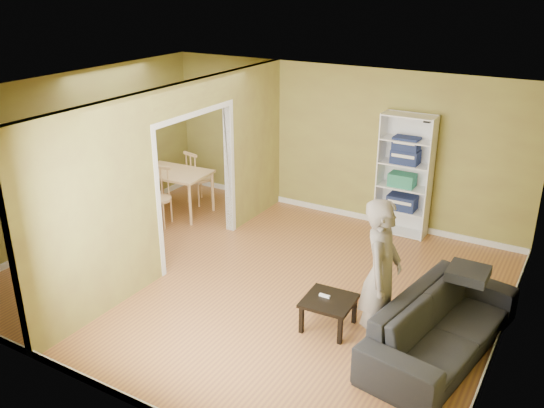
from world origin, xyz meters
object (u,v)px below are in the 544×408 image
at_px(chair_far, 199,177).
at_px(chair_left, 144,179).
at_px(sofa, 443,317).
at_px(person, 382,263).
at_px(bookshelf, 406,175).
at_px(dining_table, 174,176).
at_px(coffee_table, 329,304).
at_px(chair_near, 158,197).

bearing_deg(chair_far, chair_left, 51.59).
bearing_deg(chair_left, sofa, 78.52).
relative_size(person, bookshelf, 1.06).
relative_size(bookshelf, dining_table, 1.62).
height_order(coffee_table, dining_table, dining_table).
relative_size(dining_table, chair_far, 1.22).
xyz_separation_m(chair_left, chair_near, (0.82, -0.56, -0.01)).
bearing_deg(chair_left, person, 74.32).
relative_size(chair_near, chair_far, 0.99).
bearing_deg(dining_table, chair_near, -79.21).
height_order(coffee_table, chair_far, chair_far).
relative_size(person, chair_near, 2.11).
xyz_separation_m(bookshelf, chair_left, (-4.44, -1.25, -0.49)).
xyz_separation_m(bookshelf, chair_far, (-3.65, -0.63, -0.49)).
bearing_deg(coffee_table, sofa, 9.50).
height_order(person, chair_far, person).
bearing_deg(sofa, chair_near, 87.31).
bearing_deg(chair_near, chair_far, 75.16).
distance_m(bookshelf, chair_far, 3.74).
distance_m(person, chair_near, 4.63).
relative_size(person, dining_table, 1.72).
bearing_deg(coffee_table, dining_table, 153.80).
height_order(dining_table, chair_far, chair_far).
height_order(dining_table, chair_near, chair_near).
bearing_deg(chair_near, chair_left, 129.46).
relative_size(coffee_table, dining_table, 0.48).
relative_size(chair_left, chair_near, 1.01).
distance_m(chair_left, chair_far, 1.00).
relative_size(sofa, person, 1.11).
height_order(sofa, dining_table, sofa).
distance_m(sofa, chair_near, 5.18).
relative_size(sofa, chair_near, 2.35).
bearing_deg(bookshelf, chair_near, -153.48).
distance_m(sofa, coffee_table, 1.31).
height_order(bookshelf, dining_table, bookshelf).
height_order(sofa, chair_left, chair_left).
height_order(sofa, coffee_table, sofa).
relative_size(sofa, chair_far, 2.33).
distance_m(sofa, dining_table, 5.45).
bearing_deg(person, chair_near, 66.00).
bearing_deg(person, bookshelf, 6.83).
bearing_deg(dining_table, bookshelf, 18.31).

